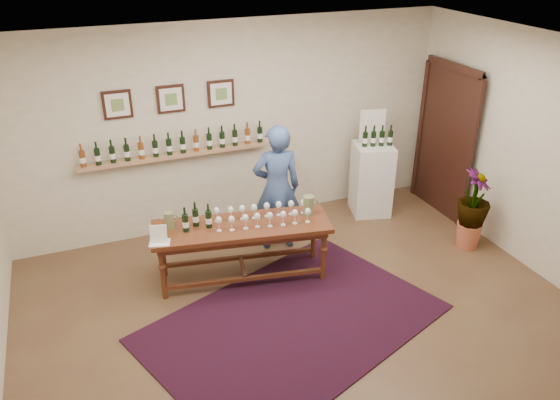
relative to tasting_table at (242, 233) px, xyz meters
name	(u,v)px	position (x,y,z in m)	size (l,w,h in m)	color
ground	(308,322)	(0.37, -1.06, -0.62)	(6.00, 6.00, 0.00)	brown
room_shell	(392,142)	(2.49, 0.79, 0.50)	(6.00, 6.00, 6.00)	silver
rug	(293,323)	(0.22, -1.02, -0.61)	(3.03, 2.02, 0.02)	#3F0B12
tasting_table	(242,233)	(0.00, 0.00, 0.00)	(2.14, 1.01, 0.73)	#4E2113
table_glasses	(263,215)	(0.25, -0.03, 0.20)	(1.36, 0.31, 0.19)	white
table_bottles	(196,215)	(-0.49, 0.13, 0.27)	(0.31, 0.18, 0.33)	black
pitcher_left	(169,220)	(-0.78, 0.23, 0.21)	(0.13, 0.13, 0.20)	olive
pitcher_right	(309,205)	(0.82, -0.05, 0.23)	(0.15, 0.15, 0.24)	olive
menu_card	(158,234)	(-0.96, -0.03, 0.21)	(0.22, 0.16, 0.20)	white
display_pedestal	(371,179)	(2.28, 0.92, -0.09)	(0.53, 0.53, 1.05)	white
pedestal_bottles	(378,136)	(2.30, 0.88, 0.58)	(0.30, 0.08, 0.30)	black
info_sign	(372,125)	(2.30, 1.04, 0.69)	(0.37, 0.02, 0.50)	white
potted_plant	(473,210)	(2.97, -0.44, -0.07)	(0.71, 0.71, 0.95)	#BD5D3F
person	(277,188)	(0.65, 0.54, 0.22)	(0.61, 0.40, 1.68)	#395488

